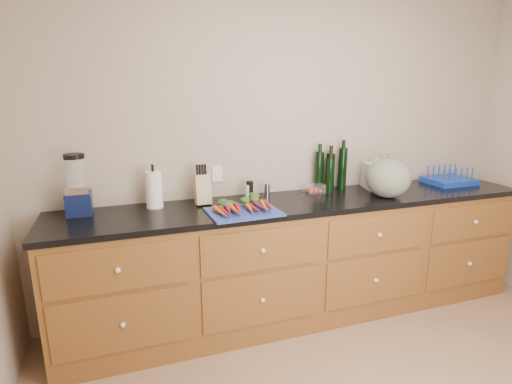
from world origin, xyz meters
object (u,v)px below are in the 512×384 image
object	(u,v)px
cutting_board	(244,212)
tomato_box	(314,188)
paper_towel	(154,190)
squash	(388,178)
blender_appliance	(77,188)
knife_block	(202,190)
dish_rack	(449,179)
carrots	(242,206)

from	to	relation	value
cutting_board	tomato_box	size ratio (longest dim) A/B	3.13
paper_towel	tomato_box	xyz separation A→B (m)	(1.24, 0.01, -0.09)
squash	tomato_box	bearing A→B (deg)	147.52
blender_appliance	paper_towel	distance (m)	0.49
blender_appliance	knife_block	world-z (taller)	blender_appliance
dish_rack	cutting_board	bearing A→B (deg)	-173.02
paper_towel	dish_rack	size ratio (longest dim) A/B	0.68
carrots	paper_towel	size ratio (longest dim) A/B	1.53
blender_appliance	paper_towel	bearing A→B (deg)	0.26
squash	paper_towel	bearing A→B (deg)	170.41
squash	blender_appliance	xyz separation A→B (m)	(-2.19, 0.29, 0.03)
cutting_board	paper_towel	xyz separation A→B (m)	(-0.55, 0.32, 0.12)
paper_towel	knife_block	size ratio (longest dim) A/B	1.21
cutting_board	squash	distance (m)	1.17
carrots	knife_block	bearing A→B (deg)	130.02
carrots	paper_towel	distance (m)	0.62
carrots	dish_rack	world-z (taller)	dish_rack
squash	dish_rack	xyz separation A→B (m)	(0.80, 0.21, -0.11)
squash	knife_block	world-z (taller)	squash
carrots	blender_appliance	distance (m)	1.08
carrots	tomato_box	world-z (taller)	tomato_box
squash	dish_rack	distance (m)	0.84
squash	paper_towel	world-z (taller)	squash
cutting_board	knife_block	distance (m)	0.38
blender_appliance	dish_rack	distance (m)	3.00
knife_block	dish_rack	bearing A→B (deg)	-1.58
blender_appliance	tomato_box	xyz separation A→B (m)	(1.72, 0.01, -0.14)
cutting_board	knife_block	xyz separation A→B (m)	(-0.21, 0.30, 0.10)
knife_block	carrots	bearing A→B (deg)	-49.98
cutting_board	tomato_box	xyz separation A→B (m)	(0.69, 0.33, 0.03)
blender_appliance	knife_block	distance (m)	0.82
dish_rack	carrots	bearing A→B (deg)	-174.30
squash	tomato_box	xyz separation A→B (m)	(-0.47, 0.30, -0.12)
knife_block	tomato_box	size ratio (longest dim) A/B	1.42
paper_towel	blender_appliance	bearing A→B (deg)	-179.74
squash	knife_block	bearing A→B (deg)	168.93
carrots	tomato_box	size ratio (longest dim) A/B	2.61
cutting_board	carrots	xyz separation A→B (m)	(0.00, 0.04, 0.03)
squash	knife_block	distance (m)	1.40
blender_appliance	dish_rack	xyz separation A→B (m)	(2.99, -0.08, -0.14)
knife_block	tomato_box	distance (m)	0.91
cutting_board	carrots	world-z (taller)	carrots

